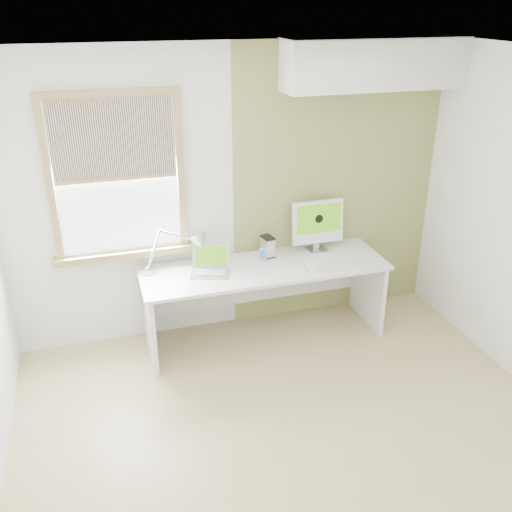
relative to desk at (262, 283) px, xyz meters
name	(u,v)px	position (x,y,z in m)	size (l,w,h in m)	color
room	(304,280)	(-0.18, -1.44, 0.77)	(4.04, 3.54, 2.64)	tan
accent_wall	(336,185)	(0.82, 0.30, 0.77)	(2.00, 0.02, 2.60)	olive
soffit	(374,63)	(1.02, 0.13, 1.87)	(1.60, 0.40, 0.42)	white
window	(117,179)	(-1.18, 0.27, 1.01)	(1.20, 0.14, 1.42)	#9A7E46
desk	(262,283)	(0.00, 0.00, 0.00)	(2.20, 0.70, 0.73)	white
desk_lamp	(190,246)	(-0.63, 0.11, 0.40)	(0.68, 0.27, 0.39)	#B3B5B8
laptop	(210,266)	(-0.49, -0.02, 0.25)	(0.38, 0.34, 0.22)	#B3B5B8
phone_dock	(263,258)	(0.01, 0.04, 0.23)	(0.08, 0.08, 0.13)	#B3B5B8
external_drive	(268,246)	(0.09, 0.14, 0.29)	(0.11, 0.16, 0.19)	#B3B5B8
imac	(318,223)	(0.58, 0.15, 0.47)	(0.49, 0.16, 0.48)	#B3B5B8
keyboard	(334,267)	(0.58, -0.28, 0.20)	(0.44, 0.14, 0.02)	white
mouse	(303,268)	(0.30, -0.23, 0.21)	(0.06, 0.10, 0.03)	white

